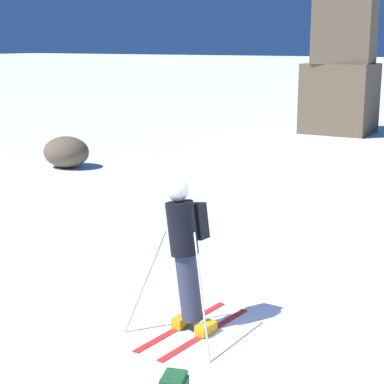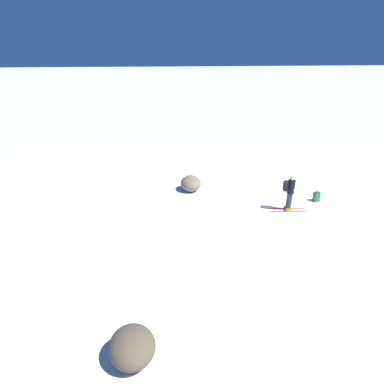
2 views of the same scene
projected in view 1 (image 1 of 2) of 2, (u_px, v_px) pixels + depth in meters
name	position (u px, v px, depth m)	size (l,w,h in m)	color
ground_plane	(280.00, 352.00, 7.24)	(300.00, 300.00, 0.00)	white
skier	(185.00, 245.00, 7.68)	(1.28, 1.79, 1.88)	red
rock_pillar	(342.00, 49.00, 24.06)	(2.54, 2.23, 7.54)	brown
exposed_boulder_1	(66.00, 152.00, 17.87)	(1.34, 1.14, 0.87)	brown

